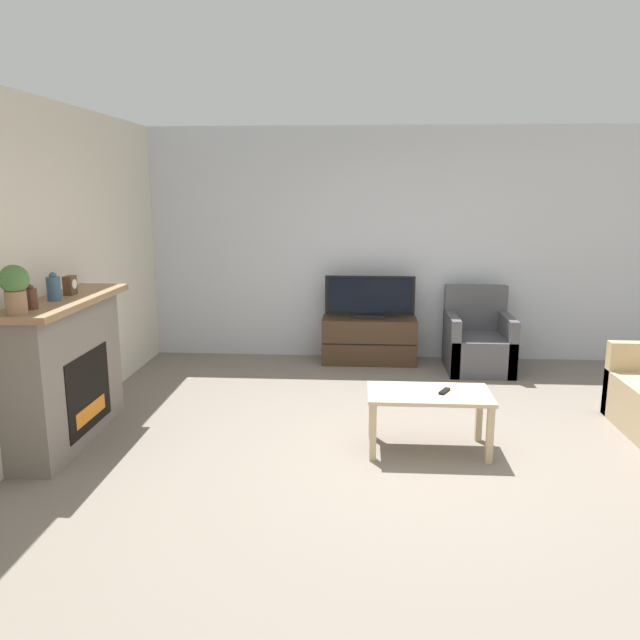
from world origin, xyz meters
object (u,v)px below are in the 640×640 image
(mantel_clock, at_px, (70,285))
(mantel_vase_left, at_px, (31,298))
(coffee_table, at_px, (429,401))
(potted_plant, at_px, (15,286))
(mantel_vase_centre_left, at_px, (54,288))
(remote, at_px, (444,391))
(armchair, at_px, (478,344))
(fireplace, at_px, (66,370))
(tv, at_px, (370,299))
(tv_stand, at_px, (369,340))

(mantel_clock, bearing_deg, mantel_vase_left, -90.07)
(mantel_vase_left, relative_size, coffee_table, 0.19)
(mantel_clock, xyz_separation_m, potted_plant, (-0.00, -0.78, 0.12))
(mantel_vase_centre_left, xyz_separation_m, remote, (2.95, 0.13, -0.79))
(mantel_clock, relative_size, armchair, 0.16)
(mantel_vase_centre_left, height_order, armchair, mantel_vase_centre_left)
(mantel_vase_centre_left, bearing_deg, mantel_vase_left, -90.00)
(fireplace, bearing_deg, remote, 0.40)
(potted_plant, xyz_separation_m, remote, (2.95, 0.65, -0.88))
(remote, bearing_deg, fireplace, -151.29)
(mantel_vase_centre_left, bearing_deg, fireplace, 98.60)
(armchair, xyz_separation_m, coffee_table, (-0.78, -2.27, 0.10))
(tv, relative_size, armchair, 1.12)
(mantel_clock, bearing_deg, coffee_table, -2.67)
(mantel_vase_left, xyz_separation_m, tv_stand, (2.40, 2.95, -0.99))
(mantel_clock, height_order, remote, mantel_clock)
(tv, relative_size, coffee_table, 1.10)
(fireplace, bearing_deg, mantel_vase_left, -87.84)
(fireplace, xyz_separation_m, mantel_vase_left, (0.02, -0.45, 0.66))
(tv, bearing_deg, potted_plant, -127.52)
(tv_stand, xyz_separation_m, armchair, (1.21, -0.21, 0.03))
(mantel_vase_left, bearing_deg, fireplace, 92.16)
(mantel_clock, bearing_deg, remote, -2.49)
(mantel_vase_left, bearing_deg, tv, 50.77)
(mantel_vase_left, bearing_deg, remote, 9.01)
(mantel_clock, bearing_deg, fireplace, -96.76)
(fireplace, distance_m, tv_stand, 3.49)
(mantel_clock, xyz_separation_m, coffee_table, (2.83, -0.13, -0.85))
(fireplace, xyz_separation_m, coffee_table, (2.85, 0.02, -0.20))
(mantel_vase_centre_left, relative_size, coffee_table, 0.23)
(remote, bearing_deg, tv_stand, 130.75)
(tv, bearing_deg, armchair, -9.79)
(fireplace, bearing_deg, mantel_clock, 83.24)
(tv_stand, bearing_deg, remote, -77.56)
(mantel_vase_left, xyz_separation_m, armchair, (3.62, 2.73, -0.96))
(fireplace, bearing_deg, tv_stand, 45.91)
(potted_plant, distance_m, tv_stand, 4.10)
(fireplace, height_order, armchair, fireplace)
(mantel_vase_centre_left, height_order, remote, mantel_vase_centre_left)
(tv_stand, relative_size, remote, 7.18)
(mantel_vase_centre_left, height_order, coffee_table, mantel_vase_centre_left)
(tv_stand, relative_size, tv, 1.05)
(fireplace, height_order, coffee_table, fireplace)
(mantel_clock, distance_m, tv, 3.40)
(tv_stand, xyz_separation_m, tv, (-0.00, -0.00, 0.49))
(mantel_clock, bearing_deg, mantel_vase_centre_left, -90.17)
(fireplace, bearing_deg, mantel_vase_centre_left, -81.40)
(fireplace, height_order, potted_plant, potted_plant)
(tv_stand, bearing_deg, tv, -90.00)
(mantel_vase_centre_left, xyz_separation_m, coffee_table, (2.83, 0.13, -0.87))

